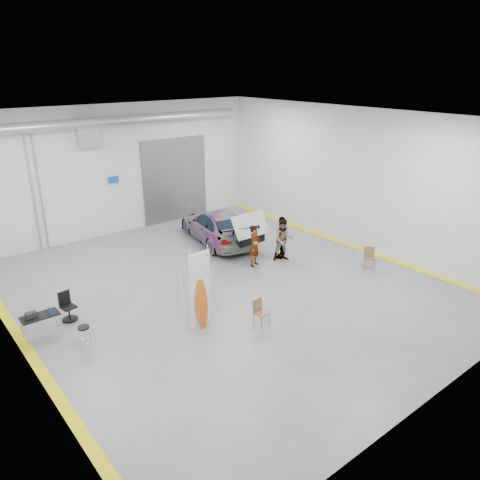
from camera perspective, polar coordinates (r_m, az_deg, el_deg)
ground at (r=17.18m, az=-1.77°, el=-5.69°), size 16.00×16.00×0.00m
room_shell at (r=17.71m, az=-5.67°, el=9.02°), size 14.02×16.18×6.01m
sedan_car at (r=21.26m, az=-2.83°, el=1.70°), size 3.04×5.31×1.45m
person_a at (r=18.60m, az=1.80°, el=-0.70°), size 0.73×0.62×1.70m
person_b at (r=19.18m, az=5.34°, el=0.02°), size 1.07×0.98×1.78m
person_c at (r=19.40m, az=5.13°, el=0.32°), size 1.13×0.85×1.81m
surfboard_display at (r=14.20m, az=-4.83°, el=-6.85°), size 0.75×0.22×2.66m
folding_chair_near at (r=14.69m, az=2.60°, el=-9.44°), size 0.43×0.45×0.84m
folding_chair_far at (r=19.18m, az=15.45°, el=-2.67°), size 0.57×0.64×0.86m
shop_stool at (r=14.28m, az=-18.39°, el=-11.19°), size 0.35×0.35×0.68m
work_table at (r=15.14m, az=-23.45°, el=-8.51°), size 1.08×0.54×0.88m
office_chair at (r=15.87m, az=-20.25°, el=-7.76°), size 0.50×0.50×0.93m
trunk_lid at (r=19.34m, az=1.05°, el=2.10°), size 1.69×1.03×0.04m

